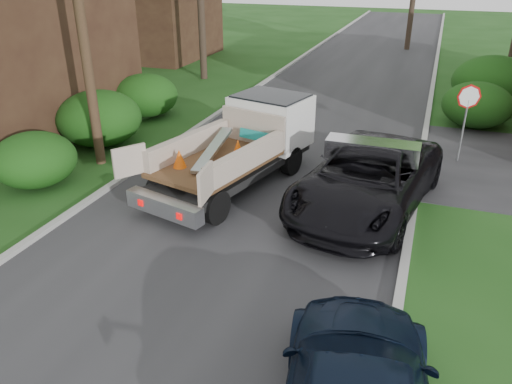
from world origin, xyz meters
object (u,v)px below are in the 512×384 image
object	(u,v)px
house_left_far	(149,6)
flatbed_truck	(250,138)
black_pickup	(368,178)
stop_sign	(467,107)

from	to	relation	value
house_left_far	flatbed_truck	bearing A→B (deg)	-51.89
flatbed_truck	black_pickup	xyz separation A→B (m)	(3.53, -0.92, -0.38)
house_left_far	black_pickup	distance (m)	23.94
stop_sign	black_pickup	xyz separation A→B (m)	(-2.31, -4.31, -0.94)
stop_sign	black_pickup	size ratio (longest dim) A/B	0.41
stop_sign	house_left_far	xyz separation A→B (m)	(-18.70, 13.00, 1.27)
black_pickup	house_left_far	bearing A→B (deg)	143.36
flatbed_truck	stop_sign	bearing A→B (deg)	44.23
stop_sign	flatbed_truck	world-z (taller)	stop_sign
stop_sign	house_left_far	size ratio (longest dim) A/B	0.33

